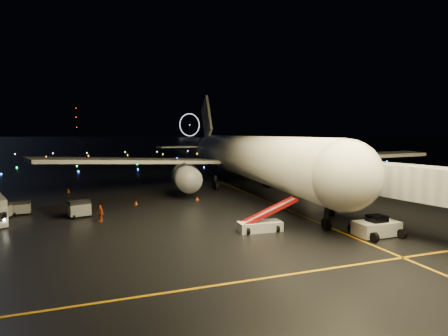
{
  "coord_description": "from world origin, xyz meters",
  "views": [
    {
      "loc": [
        -9.17,
        -29.81,
        9.39
      ],
      "look_at": [
        5.24,
        12.0,
        5.0
      ],
      "focal_mm": 28.0,
      "sensor_mm": 36.0,
      "label": 1
    }
  ],
  "objects_px": {
    "baggage_cart_0": "(80,209)",
    "crew_c": "(100,213)",
    "airliner": "(239,134)",
    "belt_loader": "(260,216)",
    "baggage_cart_1": "(22,208)",
    "pushback_tug": "(376,226)"
  },
  "relations": [
    {
      "from": "pushback_tug",
      "to": "crew_c",
      "type": "bearing_deg",
      "value": 149.57
    },
    {
      "from": "airliner",
      "to": "crew_c",
      "type": "height_order",
      "value": "airliner"
    },
    {
      "from": "belt_loader",
      "to": "baggage_cart_1",
      "type": "xyz_separation_m",
      "value": [
        -23.25,
        15.42,
        -0.73
      ]
    },
    {
      "from": "airliner",
      "to": "baggage_cart_0",
      "type": "xyz_separation_m",
      "value": [
        -25.07,
        -14.9,
        -8.38
      ]
    },
    {
      "from": "pushback_tug",
      "to": "crew_c",
      "type": "distance_m",
      "value": 27.71
    },
    {
      "from": "crew_c",
      "to": "baggage_cart_1",
      "type": "distance_m",
      "value": 10.86
    },
    {
      "from": "crew_c",
      "to": "baggage_cart_0",
      "type": "xyz_separation_m",
      "value": [
        -2.23,
        2.9,
        0.02
      ]
    },
    {
      "from": "belt_loader",
      "to": "crew_c",
      "type": "height_order",
      "value": "belt_loader"
    },
    {
      "from": "belt_loader",
      "to": "baggage_cart_1",
      "type": "relative_size",
      "value": 3.44
    },
    {
      "from": "airliner",
      "to": "baggage_cart_1",
      "type": "relative_size",
      "value": 36.61
    },
    {
      "from": "crew_c",
      "to": "airliner",
      "type": "bearing_deg",
      "value": 95.95
    },
    {
      "from": "airliner",
      "to": "baggage_cart_0",
      "type": "bearing_deg",
      "value": -145.36
    },
    {
      "from": "pushback_tug",
      "to": "baggage_cart_1",
      "type": "bearing_deg",
      "value": 147.64
    },
    {
      "from": "baggage_cart_1",
      "to": "pushback_tug",
      "type": "bearing_deg",
      "value": -35.91
    },
    {
      "from": "airliner",
      "to": "crew_c",
      "type": "xyz_separation_m",
      "value": [
        -22.84,
        -17.8,
        -8.39
      ]
    },
    {
      "from": "pushback_tug",
      "to": "baggage_cart_0",
      "type": "distance_m",
      "value": 31.12
    },
    {
      "from": "pushback_tug",
      "to": "baggage_cart_0",
      "type": "relative_size",
      "value": 1.85
    },
    {
      "from": "baggage_cart_0",
      "to": "baggage_cart_1",
      "type": "distance_m",
      "value": 7.4
    },
    {
      "from": "baggage_cart_0",
      "to": "crew_c",
      "type": "bearing_deg",
      "value": -68.63
    },
    {
      "from": "belt_loader",
      "to": "baggage_cart_0",
      "type": "bearing_deg",
      "value": 147.7
    },
    {
      "from": "baggage_cart_1",
      "to": "crew_c",
      "type": "bearing_deg",
      "value": -40.82
    },
    {
      "from": "airliner",
      "to": "pushback_tug",
      "type": "xyz_separation_m",
      "value": [
        1.16,
        -31.64,
        -8.34
      ]
    }
  ]
}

